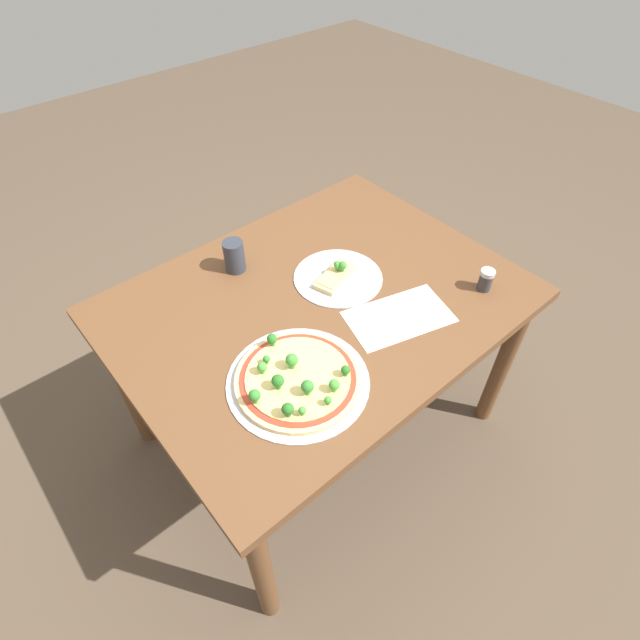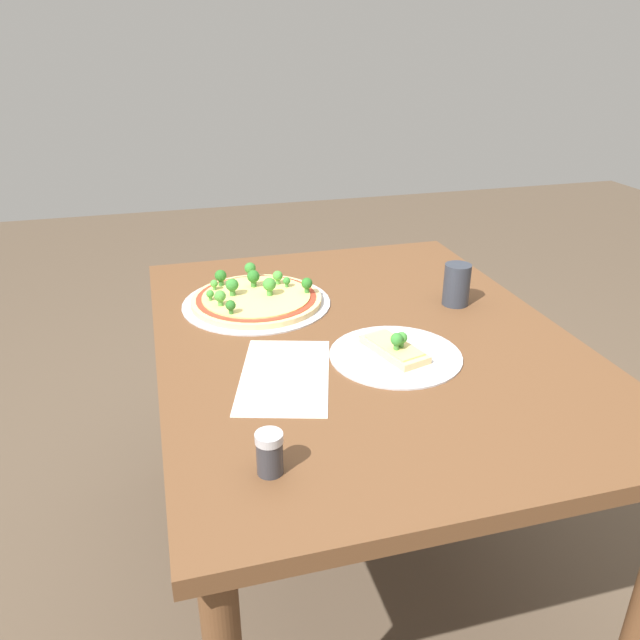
# 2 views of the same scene
# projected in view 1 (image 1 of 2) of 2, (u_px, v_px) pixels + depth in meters

# --- Properties ---
(ground_plane) EXTENTS (8.00, 8.00, 0.00)m
(ground_plane) POSITION_uv_depth(u_px,v_px,m) (319.00, 424.00, 2.07)
(ground_plane) COLOR brown
(dining_table) EXTENTS (1.23, 0.95, 0.71)m
(dining_table) POSITION_uv_depth(u_px,v_px,m) (318.00, 318.00, 1.62)
(dining_table) COLOR brown
(dining_table) RESTS_ON ground_plane
(pizza_tray_whole) EXTENTS (0.38, 0.38, 0.07)m
(pizza_tray_whole) POSITION_uv_depth(u_px,v_px,m) (297.00, 379.00, 1.32)
(pizza_tray_whole) COLOR #B7B7BC
(pizza_tray_whole) RESTS_ON dining_table
(pizza_tray_slice) EXTENTS (0.29, 0.29, 0.06)m
(pizza_tray_slice) POSITION_uv_depth(u_px,v_px,m) (337.00, 276.00, 1.62)
(pizza_tray_slice) COLOR #B7B7BC
(pizza_tray_slice) RESTS_ON dining_table
(drinking_cup) EXTENTS (0.07, 0.07, 0.11)m
(drinking_cup) POSITION_uv_depth(u_px,v_px,m) (234.00, 256.00, 1.62)
(drinking_cup) COLOR #2D333D
(drinking_cup) RESTS_ON dining_table
(condiment_shaker) EXTENTS (0.05, 0.05, 0.07)m
(condiment_shaker) POSITION_uv_depth(u_px,v_px,m) (486.00, 280.00, 1.56)
(condiment_shaker) COLOR #333338
(condiment_shaker) RESTS_ON dining_table
(paper_menu) EXTENTS (0.35, 0.26, 0.00)m
(paper_menu) POSITION_uv_depth(u_px,v_px,m) (399.00, 317.00, 1.50)
(paper_menu) COLOR white
(paper_menu) RESTS_ON dining_table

